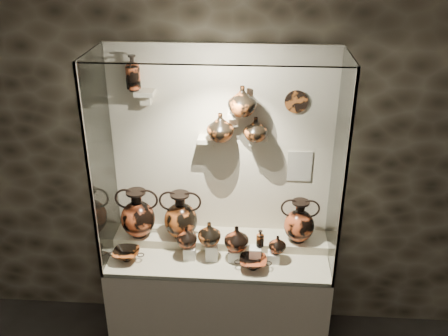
# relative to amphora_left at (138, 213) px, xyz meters

# --- Properties ---
(wall_back) EXTENTS (5.00, 0.02, 3.20)m
(wall_back) POSITION_rel_amphora_left_xyz_m (0.65, 0.19, 0.50)
(wall_back) COLOR black
(wall_back) RESTS_ON ground
(plinth) EXTENTS (1.70, 0.60, 0.80)m
(plinth) POSITION_rel_amphora_left_xyz_m (0.65, -0.13, -0.70)
(plinth) COLOR beige
(plinth) RESTS_ON floor
(front_tier) EXTENTS (1.68, 0.58, 0.03)m
(front_tier) POSITION_rel_amphora_left_xyz_m (0.65, -0.13, -0.29)
(front_tier) COLOR #B8AC8F
(front_tier) RESTS_ON plinth
(rear_tier) EXTENTS (1.70, 0.25, 0.10)m
(rear_tier) POSITION_rel_amphora_left_xyz_m (0.65, 0.05, -0.25)
(rear_tier) COLOR #B8AC8F
(rear_tier) RESTS_ON plinth
(back_panel) EXTENTS (1.70, 0.03, 1.60)m
(back_panel) POSITION_rel_amphora_left_xyz_m (0.65, 0.19, 0.50)
(back_panel) COLOR beige
(back_panel) RESTS_ON plinth
(glass_front) EXTENTS (1.70, 0.01, 1.60)m
(glass_front) POSITION_rel_amphora_left_xyz_m (0.65, -0.42, 0.50)
(glass_front) COLOR white
(glass_front) RESTS_ON plinth
(glass_left) EXTENTS (0.01, 0.60, 1.60)m
(glass_left) POSITION_rel_amphora_left_xyz_m (-0.20, -0.13, 0.50)
(glass_left) COLOR white
(glass_left) RESTS_ON plinth
(glass_right) EXTENTS (0.01, 0.60, 1.60)m
(glass_right) POSITION_rel_amphora_left_xyz_m (1.50, -0.13, 0.50)
(glass_right) COLOR white
(glass_right) RESTS_ON plinth
(glass_top) EXTENTS (1.70, 0.60, 0.01)m
(glass_top) POSITION_rel_amphora_left_xyz_m (0.65, -0.13, 1.29)
(glass_top) COLOR white
(glass_top) RESTS_ON back_panel
(frame_post_left) EXTENTS (0.02, 0.02, 1.60)m
(frame_post_left) POSITION_rel_amphora_left_xyz_m (-0.19, -0.42, 0.50)
(frame_post_left) COLOR gray
(frame_post_left) RESTS_ON plinth
(frame_post_right) EXTENTS (0.02, 0.02, 1.60)m
(frame_post_right) POSITION_rel_amphora_left_xyz_m (1.49, -0.42, 0.50)
(frame_post_right) COLOR gray
(frame_post_right) RESTS_ON plinth
(pedestal_a) EXTENTS (0.09, 0.09, 0.10)m
(pedestal_a) POSITION_rel_amphora_left_xyz_m (0.43, -0.18, -0.22)
(pedestal_a) COLOR silver
(pedestal_a) RESTS_ON front_tier
(pedestal_b) EXTENTS (0.09, 0.09, 0.13)m
(pedestal_b) POSITION_rel_amphora_left_xyz_m (0.60, -0.18, -0.21)
(pedestal_b) COLOR silver
(pedestal_b) RESTS_ON front_tier
(pedestal_c) EXTENTS (0.09, 0.09, 0.09)m
(pedestal_c) POSITION_rel_amphora_left_xyz_m (0.77, -0.18, -0.23)
(pedestal_c) COLOR silver
(pedestal_c) RESTS_ON front_tier
(pedestal_d) EXTENTS (0.09, 0.09, 0.12)m
(pedestal_d) POSITION_rel_amphora_left_xyz_m (0.93, -0.18, -0.21)
(pedestal_d) COLOR silver
(pedestal_d) RESTS_ON front_tier
(pedestal_e) EXTENTS (0.09, 0.09, 0.08)m
(pedestal_e) POSITION_rel_amphora_left_xyz_m (1.07, -0.18, -0.23)
(pedestal_e) COLOR silver
(pedestal_e) RESTS_ON front_tier
(bracket_ul) EXTENTS (0.14, 0.12, 0.04)m
(bracket_ul) POSITION_rel_amphora_left_xyz_m (0.10, 0.11, 0.95)
(bracket_ul) COLOR beige
(bracket_ul) RESTS_ON back_panel
(bracket_ca) EXTENTS (0.14, 0.12, 0.04)m
(bracket_ca) POSITION_rel_amphora_left_xyz_m (0.55, 0.11, 0.60)
(bracket_ca) COLOR beige
(bracket_ca) RESTS_ON back_panel
(bracket_cb) EXTENTS (0.10, 0.12, 0.04)m
(bracket_cb) POSITION_rel_amphora_left_xyz_m (0.75, 0.11, 0.80)
(bracket_cb) COLOR beige
(bracket_cb) RESTS_ON back_panel
(bracket_cc) EXTENTS (0.14, 0.12, 0.04)m
(bracket_cc) POSITION_rel_amphora_left_xyz_m (0.93, 0.11, 0.60)
(bracket_cc) COLOR beige
(bracket_cc) RESTS_ON back_panel
(amphora_left) EXTENTS (0.42, 0.42, 0.41)m
(amphora_left) POSITION_rel_amphora_left_xyz_m (0.00, 0.00, 0.00)
(amphora_left) COLOR #A5411F
(amphora_left) RESTS_ON rear_tier
(amphora_mid) EXTENTS (0.40, 0.40, 0.39)m
(amphora_mid) POSITION_rel_amphora_left_xyz_m (0.34, 0.00, -0.01)
(amphora_mid) COLOR #AA4E1E
(amphora_mid) RESTS_ON rear_tier
(amphora_right) EXTENTS (0.33, 0.33, 0.36)m
(amphora_right) POSITION_rel_amphora_left_xyz_m (1.26, 0.02, -0.02)
(amphora_right) COLOR #A5411F
(amphora_right) RESTS_ON rear_tier
(jug_a) EXTENTS (0.19, 0.19, 0.16)m
(jug_a) POSITION_rel_amphora_left_xyz_m (0.41, -0.16, -0.09)
(jug_a) COLOR #A5411F
(jug_a) RESTS_ON pedestal_a
(jug_b) EXTENTS (0.19, 0.19, 0.18)m
(jug_b) POSITION_rel_amphora_left_xyz_m (0.58, -0.16, -0.05)
(jug_b) COLOR #AA4E1E
(jug_b) RESTS_ON pedestal_b
(jug_c) EXTENTS (0.22, 0.22, 0.20)m
(jug_c) POSITION_rel_amphora_left_xyz_m (0.79, -0.16, -0.08)
(jug_c) COLOR #A5411F
(jug_c) RESTS_ON pedestal_c
(jug_e) EXTENTS (0.16, 0.16, 0.14)m
(jug_e) POSITION_rel_amphora_left_xyz_m (1.09, -0.16, -0.12)
(jug_e) COLOR #A5411F
(jug_e) RESTS_ON pedestal_e
(lekythos_small) EXTENTS (0.07, 0.07, 0.16)m
(lekythos_small) POSITION_rel_amphora_left_xyz_m (0.96, -0.16, -0.07)
(lekythos_small) COLOR #AA4E1E
(lekythos_small) RESTS_ON pedestal_d
(kylix_left) EXTENTS (0.27, 0.24, 0.10)m
(kylix_left) POSITION_rel_amphora_left_xyz_m (-0.05, -0.24, -0.22)
(kylix_left) COLOR #AA4E1E
(kylix_left) RESTS_ON front_tier
(kylix_right) EXTENTS (0.29, 0.25, 0.11)m
(kylix_right) POSITION_rel_amphora_left_xyz_m (0.92, -0.28, -0.22)
(kylix_right) COLOR #A5411F
(kylix_right) RESTS_ON front_tier
(lekythos_tall) EXTENTS (0.13, 0.13, 0.28)m
(lekythos_tall) POSITION_rel_amphora_left_xyz_m (0.03, 0.11, 1.11)
(lekythos_tall) COLOR #A5411F
(lekythos_tall) RESTS_ON bracket_ul
(ovoid_vase_a) EXTENTS (0.26, 0.26, 0.21)m
(ovoid_vase_a) POSITION_rel_amphora_left_xyz_m (0.65, 0.06, 0.72)
(ovoid_vase_a) COLOR #AA4E1E
(ovoid_vase_a) RESTS_ON bracket_ca
(ovoid_vase_b) EXTENTS (0.25, 0.25, 0.21)m
(ovoid_vase_b) POSITION_rel_amphora_left_xyz_m (0.80, 0.06, 0.92)
(ovoid_vase_b) COLOR #AA4E1E
(ovoid_vase_b) RESTS_ON bracket_cb
(ovoid_vase_c) EXTENTS (0.22, 0.22, 0.18)m
(ovoid_vase_c) POSITION_rel_amphora_left_xyz_m (0.90, 0.08, 0.70)
(ovoid_vase_c) COLOR #AA4E1E
(ovoid_vase_c) RESTS_ON bracket_cc
(wall_plate) EXTENTS (0.17, 0.02, 0.17)m
(wall_plate) POSITION_rel_amphora_left_xyz_m (1.19, 0.16, 0.89)
(wall_plate) COLOR #A35220
(wall_plate) RESTS_ON back_panel
(info_placard) EXTENTS (0.18, 0.01, 0.25)m
(info_placard) POSITION_rel_amphora_left_xyz_m (1.25, 0.17, 0.37)
(info_placard) COLOR beige
(info_placard) RESTS_ON back_panel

